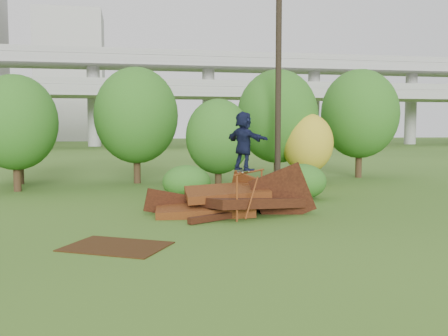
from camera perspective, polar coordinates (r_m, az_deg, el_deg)
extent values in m
plane|color=#2D5116|center=(15.04, 4.47, -6.65)|extent=(240.00, 240.00, 0.00)
cube|color=#3D160A|center=(17.01, -2.25, -4.70)|extent=(3.42, 2.28, 0.54)
cube|color=black|center=(16.98, 2.93, -3.90)|extent=(3.70, 2.95, 0.63)
cube|color=#3D160A|center=(17.27, 0.28, -2.81)|extent=(2.90, 2.00, 0.59)
cube|color=black|center=(17.05, 6.69, -3.11)|extent=(2.30, 0.61, 2.26)
cube|color=#3D160A|center=(18.28, 2.87, -2.88)|extent=(1.38, 1.28, 1.69)
cube|color=black|center=(17.24, -6.40, -4.03)|extent=(1.70, 0.27, 1.10)
cube|color=black|center=(15.91, -0.51, -5.58)|extent=(2.19, 1.37, 0.20)
cube|color=#3D160A|center=(18.04, 4.33, -1.71)|extent=(1.50, 0.52, 0.37)
cylinder|color=brown|center=(15.57, 1.49, -3.48)|extent=(0.06, 0.06, 1.48)
cylinder|color=brown|center=(17.42, 4.31, -2.63)|extent=(0.06, 0.06, 1.48)
cylinder|color=brown|center=(16.41, 2.99, -0.47)|extent=(1.47, 1.89, 0.06)
cube|color=black|center=(15.93, 2.26, -0.29)|extent=(0.55, 0.64, 0.02)
cylinder|color=silver|center=(15.69, 2.14, -0.49)|extent=(0.05, 0.06, 0.05)
cylinder|color=silver|center=(15.75, 1.66, -0.47)|extent=(0.05, 0.06, 0.05)
cylinder|color=silver|center=(16.12, 2.84, -0.36)|extent=(0.05, 0.06, 0.05)
cylinder|color=silver|center=(16.18, 2.37, -0.34)|extent=(0.05, 0.06, 0.05)
imported|color=black|center=(15.88, 2.27, 3.12)|extent=(1.34, 1.78, 1.87)
cube|color=#311B0A|center=(12.74, -12.21, -8.76)|extent=(2.94, 2.67, 0.03)
cylinder|color=black|center=(24.84, -22.56, -0.48)|extent=(0.35, 0.35, 1.75)
ellipsoid|color=#2C5316|center=(24.75, -22.73, 4.84)|extent=(3.80, 3.80, 4.37)
cylinder|color=black|center=(26.71, -9.90, 0.34)|extent=(0.37, 0.37, 1.93)
ellipsoid|color=#2C5316|center=(26.65, -9.98, 5.94)|extent=(4.38, 4.38, 5.04)
cylinder|color=black|center=(23.20, -0.66, -0.91)|extent=(0.32, 0.32, 1.39)
ellipsoid|color=#2C5316|center=(23.09, -0.66, 3.62)|extent=(3.03, 3.03, 3.48)
cylinder|color=black|center=(27.07, 6.08, 0.41)|extent=(0.36, 0.36, 1.90)
ellipsoid|color=#2C5316|center=(27.00, 6.13, 5.88)|extent=(4.35, 4.35, 5.00)
cylinder|color=black|center=(26.14, 9.47, -0.61)|extent=(0.30, 0.30, 1.15)
ellipsoid|color=#A58C19|center=(26.04, 9.52, 2.83)|extent=(2.66, 2.66, 3.06)
cylinder|color=black|center=(30.38, 15.13, 0.87)|extent=(0.38, 0.38, 2.05)
ellipsoid|color=#2C5316|center=(30.33, 15.24, 6.00)|extent=(4.51, 4.51, 5.18)
cylinder|color=black|center=(27.98, -22.26, 0.06)|extent=(0.35, 0.35, 1.74)
ellipsoid|color=#2C5316|center=(27.91, -22.41, 4.84)|extent=(3.90, 3.90, 4.48)
ellipsoid|color=#2C5316|center=(20.73, -4.31, -1.58)|extent=(2.01, 1.86, 1.39)
ellipsoid|color=#2C5316|center=(20.74, 8.86, -1.53)|extent=(2.06, 1.89, 1.46)
cylinder|color=black|center=(23.80, 6.23, 9.70)|extent=(0.28, 0.28, 10.09)
cube|color=gray|center=(74.49, -7.98, 8.51)|extent=(160.00, 9.00, 1.40)
cube|color=gray|center=(80.94, -8.25, 11.75)|extent=(160.00, 9.00, 1.40)
cylinder|color=gray|center=(75.54, -21.76, 5.13)|extent=(2.20, 2.20, 8.00)
cylinder|color=gray|center=(74.33, -7.94, 5.43)|extent=(2.20, 2.20, 8.00)
cylinder|color=gray|center=(77.40, 5.55, 5.42)|extent=(2.20, 2.20, 8.00)
cube|color=#9E9E99|center=(117.36, -17.05, 9.87)|extent=(14.00, 14.00, 28.00)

